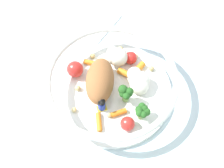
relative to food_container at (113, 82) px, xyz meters
The scene contains 3 objects.
ground_plane 0.04m from the food_container, 52.96° to the right, with size 2.40×2.40×0.00m, color silver.
food_container is the anchor object (origin of this frame).
folded_napkin 0.21m from the food_container, 131.02° to the left, with size 0.15×0.12×0.01m, color white.
Camera 1 is at (0.08, -0.24, 0.49)m, focal length 45.01 mm.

